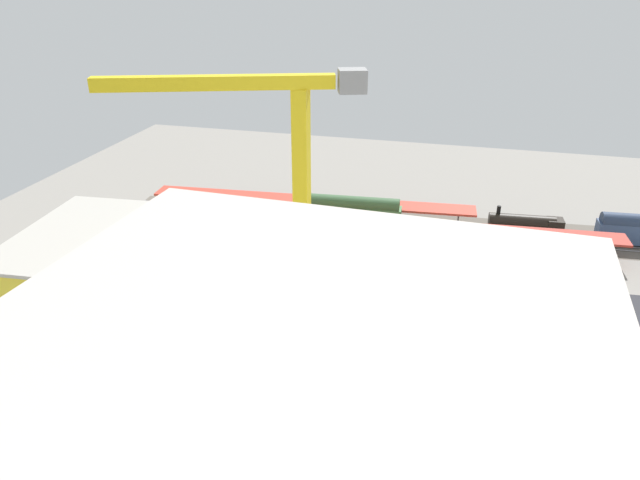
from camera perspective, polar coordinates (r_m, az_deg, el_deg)
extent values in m
plane|color=gray|center=(94.31, 3.43, -3.21)|extent=(153.14, 153.14, 0.00)
cube|color=#665E54|center=(111.63, 5.44, 1.42)|extent=(96.49, 21.17, 0.01)
cube|color=#2D2D33|center=(91.06, 2.95, -4.30)|extent=(96.12, 16.46, 0.01)
cube|color=#9E9EA8|center=(114.82, 5.75, 2.19)|extent=(95.43, 7.61, 0.12)
cube|color=#9E9EA8|center=(113.51, 5.63, 1.92)|extent=(95.43, 7.61, 0.12)
cube|color=#9E9EA8|center=(109.62, 5.25, 1.07)|extent=(95.43, 7.61, 0.12)
cube|color=#9E9EA8|center=(108.33, 5.12, 0.76)|extent=(95.43, 7.61, 0.12)
cube|color=#A82D23|center=(102.13, 9.83, 1.32)|extent=(64.71, 9.83, 0.38)
cylinder|color=slate|center=(107.26, 25.40, -0.95)|extent=(0.30, 0.30, 3.90)
cylinder|color=slate|center=(104.14, 17.73, -0.37)|extent=(0.30, 0.30, 3.90)
cylinder|color=slate|center=(103.00, 9.74, 0.23)|extent=(0.30, 0.30, 3.90)
cylinder|color=slate|center=(103.90, 1.73, 0.83)|extent=(0.30, 0.30, 3.90)
cylinder|color=slate|center=(106.78, -6.00, 1.39)|extent=(0.30, 0.30, 3.90)
cube|color=#C63D2D|center=(112.47, -0.88, 3.77)|extent=(60.59, 9.56, 0.40)
cylinder|color=slate|center=(111.61, 12.97, 1.84)|extent=(0.30, 0.30, 3.53)
cylinder|color=slate|center=(111.58, 6.00, 2.36)|extent=(0.30, 0.30, 3.53)
cylinder|color=slate|center=(113.20, -0.87, 2.85)|extent=(0.30, 0.30, 3.53)
cylinder|color=slate|center=(116.40, -7.46, 3.27)|extent=(0.30, 0.30, 3.53)
cylinder|color=slate|center=(121.04, -13.63, 3.63)|extent=(0.30, 0.30, 3.53)
cube|color=black|center=(113.54, 19.15, 0.76)|extent=(14.26, 3.46, 1.00)
cylinder|color=black|center=(112.62, 18.60, 1.65)|extent=(11.57, 3.51, 2.63)
cube|color=black|center=(113.94, 21.37, 1.10)|extent=(2.93, 3.03, 3.22)
cylinder|color=black|center=(111.28, 16.61, 2.77)|extent=(0.70, 0.70, 1.40)
cube|color=black|center=(109.72, 2.70, 1.24)|extent=(17.11, 3.71, 0.60)
cube|color=#4C7F4C|center=(108.81, 2.73, 2.34)|extent=(19.04, 4.45, 3.97)
cylinder|color=#355935|center=(107.97, 2.75, 3.43)|extent=(18.29, 4.39, 2.99)
cube|color=black|center=(93.58, 20.74, -5.10)|extent=(3.56, 2.05, 0.30)
cube|color=gray|center=(93.33, 20.79, -4.81)|extent=(4.20, 2.20, 0.78)
cube|color=#1E2328|center=(92.99, 20.86, -4.43)|extent=(2.42, 1.77, 0.63)
cube|color=black|center=(92.35, 16.07, -4.80)|extent=(3.57, 2.12, 0.30)
cube|color=gray|center=(92.11, 16.11, -4.52)|extent=(4.22, 2.26, 0.73)
cube|color=#1E2328|center=(91.79, 16.16, -4.15)|extent=(2.43, 1.85, 0.61)
cube|color=black|center=(92.88, 12.09, -4.14)|extent=(3.56, 2.03, 0.30)
cube|color=black|center=(92.60, 12.12, -3.83)|extent=(4.21, 2.18, 0.88)
cube|color=#1E2328|center=(92.27, 12.16, -3.44)|extent=(2.42, 1.76, 0.54)
cube|color=black|center=(92.99, 7.92, -3.75)|extent=(3.72, 2.22, 0.30)
cube|color=silver|center=(92.75, 7.94, -3.48)|extent=(4.40, 2.38, 0.71)
cube|color=#1E2328|center=(92.43, 7.96, -3.11)|extent=(2.54, 1.93, 0.65)
cube|color=black|center=(94.02, 3.75, -3.21)|extent=(3.66, 1.97, 0.30)
cube|color=maroon|center=(93.75, 3.76, -2.90)|extent=(4.34, 2.09, 0.85)
cube|color=#1E2328|center=(93.40, 3.77, -2.49)|extent=(2.46, 1.75, 0.68)
cube|color=yellow|center=(76.25, -14.58, -5.12)|extent=(34.84, 24.13, 14.65)
cube|color=#B7B2A8|center=(72.85, -15.22, 0.00)|extent=(35.48, 24.78, 0.40)
cube|color=gray|center=(68.53, -1.47, -14.94)|extent=(3.60, 3.60, 1.20)
cube|color=yellow|center=(59.17, -1.64, -2.49)|extent=(1.40, 1.40, 34.57)
cube|color=yellow|center=(53.48, -10.01, 14.49)|extent=(19.92, 7.85, 1.20)
cube|color=gray|center=(53.67, 3.09, 14.86)|extent=(2.92, 2.67, 2.00)
cube|color=black|center=(92.94, -9.95, -3.85)|extent=(9.89, 2.76, 0.50)
cube|color=silver|center=(91.85, -9.41, -3.05)|extent=(7.82, 2.87, 2.68)
cube|color=#334C8C|center=(93.63, -12.22, -2.83)|extent=(2.23, 2.52, 2.40)
cube|color=black|center=(90.02, -6.82, -4.65)|extent=(9.00, 3.13, 0.50)
cube|color=silver|center=(88.99, -6.22, -3.84)|extent=(6.94, 3.18, 2.64)
cube|color=maroon|center=(90.21, -8.92, -3.65)|extent=(2.33, 2.74, 2.44)
cube|color=black|center=(92.06, -9.84, -4.14)|extent=(9.49, 3.07, 0.50)
cube|color=white|center=(90.84, -9.21, -3.19)|extent=(7.17, 3.05, 3.19)
cube|color=maroon|center=(92.47, -11.96, -3.18)|extent=(2.59, 2.56, 2.38)
cylinder|color=brown|center=(93.24, -11.86, -2.76)|extent=(0.51, 0.51, 3.86)
sphere|color=#2D7233|center=(91.65, -12.06, -0.77)|extent=(4.75, 4.75, 4.75)
cylinder|color=brown|center=(85.38, 8.34, -5.56)|extent=(0.49, 0.49, 3.01)
sphere|color=#38843D|center=(83.55, 8.49, -3.36)|extent=(6.37, 6.37, 6.37)
cylinder|color=brown|center=(89.02, -6.51, -4.20)|extent=(0.39, 0.39, 2.67)
sphere|color=#38843D|center=(87.63, -6.60, -2.54)|extent=(4.51, 4.51, 4.51)
cylinder|color=#333333|center=(95.37, -1.31, -1.08)|extent=(0.16, 0.16, 5.17)
cube|color=black|center=(94.07, -1.33, 0.58)|extent=(0.36, 0.36, 0.90)
sphere|color=red|center=(94.00, -1.46, 0.76)|extent=(0.20, 0.20, 0.20)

